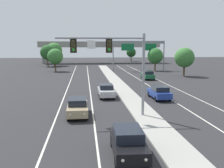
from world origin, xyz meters
The scene contains 19 objects.
median_island centered at (0.00, 18.00, 0.07)m, with size 2.40×110.00×0.15m, color #9E9B93.
lane_stripe_oncoming_center centered at (-4.70, 25.00, 0.00)m, with size 0.14×100.00×0.01m, color silver.
lane_stripe_receding_center centered at (4.70, 25.00, 0.00)m, with size 0.14×100.00×0.01m, color silver.
edge_stripe_left centered at (-8.00, 25.00, 0.00)m, with size 0.14×100.00×0.01m, color silver.
edge_stripe_right centered at (8.00, 25.00, 0.00)m, with size 0.14×100.00×0.01m, color silver.
overhead_signal_mast centered at (-2.74, 14.13, 5.35)m, with size 7.69×0.44×7.20m.
car_oncoming_black centered at (-2.97, 5.86, 0.82)m, with size 1.92×4.51×1.58m.
car_oncoming_tan centered at (-6.10, 14.97, 0.82)m, with size 1.87×4.49×1.58m.
car_oncoming_silver centered at (-2.82, 23.44, 0.82)m, with size 1.88×4.49×1.58m.
car_receding_blue centered at (3.37, 21.59, 0.82)m, with size 1.92×4.51×1.58m.
car_receding_green centered at (6.36, 39.78, 0.82)m, with size 1.86×4.48×1.58m.
highway_sign_gantry centered at (8.20, 57.25, 6.16)m, with size 13.28×0.42×7.50m.
overpass_bridge centered at (0.00, 86.45, 5.78)m, with size 42.40×6.40×7.65m.
tree_far_right_b centered at (12.19, 56.24, 3.70)m, with size 3.92×3.92×5.68m.
tree_far_left_c centered at (-16.39, 72.45, 4.21)m, with size 4.46×4.46×6.46m.
tree_far_left_a centered at (-14.84, 75.68, 4.68)m, with size 4.95×4.95×7.17m.
tree_far_right_a centered at (12.90, 94.88, 3.55)m, with size 3.76×3.76×5.44m.
tree_far_right_c centered at (15.02, 44.00, 3.84)m, with size 4.07×4.07×5.88m.
tree_far_left_b centered at (-12.54, 57.08, 3.63)m, with size 3.85×3.85×5.57m.
Camera 1 is at (-5.40, -8.54, 6.34)m, focal length 42.33 mm.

